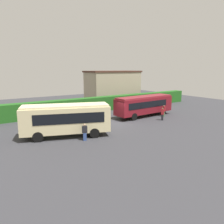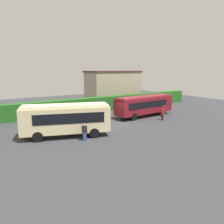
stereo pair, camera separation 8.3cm
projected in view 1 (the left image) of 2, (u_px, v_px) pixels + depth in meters
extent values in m
plane|color=#38383D|center=(117.00, 123.00, 28.08)|extent=(64.00, 64.00, 0.00)
cube|color=beige|center=(66.00, 119.00, 22.22)|extent=(9.06, 5.28, 2.56)
cube|color=#F8E8B2|center=(65.00, 106.00, 21.95)|extent=(8.75, 5.00, 0.20)
cube|color=black|center=(70.00, 119.00, 21.04)|extent=(6.43, 2.35, 1.02)
cube|color=black|center=(68.00, 114.00, 23.42)|extent=(6.43, 2.35, 1.02)
cube|color=black|center=(19.00, 119.00, 21.13)|extent=(0.72, 1.91, 1.07)
cube|color=silver|center=(19.00, 110.00, 20.98)|extent=(0.50, 1.29, 0.28)
cylinder|color=black|center=(38.00, 137.00, 20.77)|extent=(1.04, 0.60, 1.00)
cylinder|color=black|center=(40.00, 131.00, 22.92)|extent=(1.04, 0.60, 1.00)
cylinder|color=black|center=(94.00, 133.00, 22.03)|extent=(1.04, 0.60, 1.00)
cylinder|color=black|center=(91.00, 127.00, 24.19)|extent=(1.04, 0.60, 1.00)
sphere|color=silver|center=(19.00, 133.00, 20.72)|extent=(0.22, 0.22, 0.22)
sphere|color=silver|center=(21.00, 129.00, 22.01)|extent=(0.22, 0.22, 0.22)
cube|color=maroon|center=(144.00, 105.00, 31.80)|extent=(9.55, 2.85, 2.21)
cube|color=maroon|center=(144.00, 97.00, 31.57)|extent=(9.26, 2.65, 0.20)
cube|color=black|center=(137.00, 102.00, 32.51)|extent=(7.35, 0.44, 0.89)
cube|color=black|center=(149.00, 105.00, 30.64)|extent=(7.35, 0.44, 0.89)
cube|color=black|center=(166.00, 100.00, 34.53)|extent=(0.14, 1.93, 0.93)
cube|color=silver|center=(166.00, 96.00, 34.40)|extent=(0.11, 1.29, 0.28)
cylinder|color=black|center=(152.00, 110.00, 34.59)|extent=(1.01, 0.33, 1.00)
cylinder|color=black|center=(163.00, 112.00, 32.90)|extent=(1.01, 0.33, 1.00)
cylinder|color=black|center=(124.00, 114.00, 31.16)|extent=(1.01, 0.33, 1.00)
cylinder|color=black|center=(134.00, 117.00, 29.47)|extent=(1.01, 0.33, 1.00)
sphere|color=silver|center=(162.00, 106.00, 35.24)|extent=(0.22, 0.22, 0.22)
sphere|color=silver|center=(169.00, 107.00, 34.23)|extent=(0.22, 0.22, 0.22)
cube|color=#334C8C|center=(85.00, 137.00, 21.25)|extent=(0.38, 0.33, 0.78)
cube|color=black|center=(85.00, 129.00, 21.11)|extent=(0.55, 0.40, 0.68)
sphere|color=tan|center=(85.00, 125.00, 21.02)|extent=(0.21, 0.21, 0.21)
cube|color=black|center=(162.00, 117.00, 29.59)|extent=(0.35, 0.35, 0.80)
cube|color=maroon|center=(163.00, 112.00, 29.44)|extent=(0.47, 0.45, 0.70)
sphere|color=#8C6647|center=(163.00, 109.00, 29.35)|extent=(0.22, 0.22, 0.22)
cube|color=#4C6B47|center=(164.00, 114.00, 31.91)|extent=(0.25, 0.31, 0.77)
cube|color=maroon|center=(164.00, 109.00, 31.77)|extent=(0.28, 0.48, 0.67)
sphere|color=#8C6647|center=(164.00, 106.00, 31.68)|extent=(0.21, 0.21, 0.21)
cube|color=#235F1E|center=(86.00, 105.00, 34.80)|extent=(44.00, 1.53, 2.29)
cube|color=tan|center=(113.00, 88.00, 43.67)|extent=(10.33, 5.03, 6.14)
cube|color=#4C2D23|center=(113.00, 71.00, 43.04)|extent=(10.75, 5.23, 0.30)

